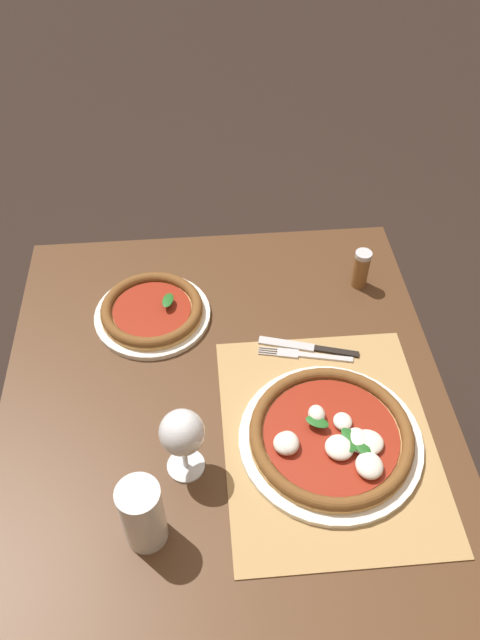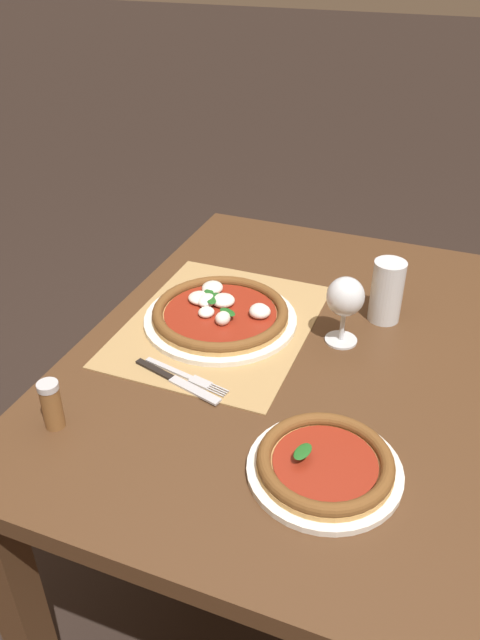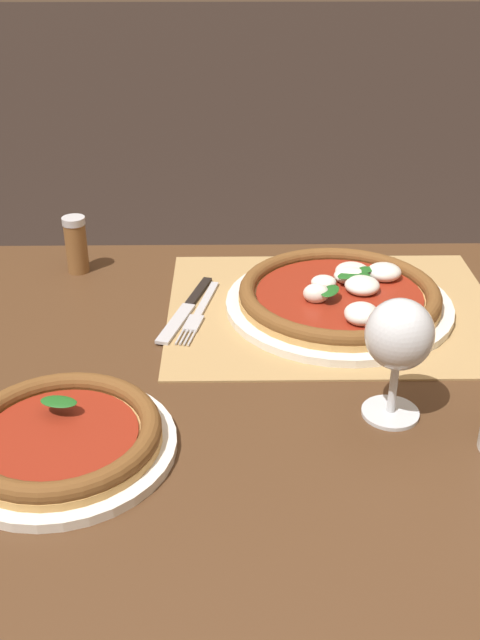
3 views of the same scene
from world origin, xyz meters
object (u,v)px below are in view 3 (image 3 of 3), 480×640
(pizza_far, at_px, (61,438))
(pepper_shaker, at_px, (76,244))
(fork, at_px, (199,312))
(pizza_near, at_px, (341,296))
(knife, at_px, (186,309))
(wine_glass, at_px, (399,339))

(pizza_far, distance_m, pepper_shaker, 0.49)
(fork, bearing_deg, pizza_near, -175.97)
(knife, distance_m, pepper_shaker, 0.25)
(pizza_far, xyz_separation_m, knife, (-0.12, -0.33, -0.01))
(knife, xyz_separation_m, pepper_shaker, (0.19, -0.15, 0.04))
(pizza_near, bearing_deg, pepper_shaker, -18.96)
(pizza_near, relative_size, wine_glass, 2.23)
(fork, bearing_deg, pepper_shaker, -37.48)
(pizza_near, bearing_deg, wine_glass, 95.42)
(pizza_near, height_order, knife, pizza_near)
(fork, relative_size, knife, 0.94)
(fork, height_order, pepper_shaker, pepper_shaker)
(pizza_near, xyz_separation_m, fork, (0.21, 0.02, -0.02))
(fork, distance_m, knife, 0.02)
(pizza_near, xyz_separation_m, wine_glass, (-0.03, 0.27, 0.08))
(fork, relative_size, pepper_shaker, 2.05)
(pizza_far, bearing_deg, wine_glass, -170.44)
(knife, bearing_deg, pizza_far, 69.58)
(pizza_near, xyz_separation_m, knife, (0.24, 0.00, -0.02))
(wine_glass, bearing_deg, pizza_near, -84.58)
(pizza_near, distance_m, pizza_far, 0.49)
(pizza_far, height_order, fork, pizza_far)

